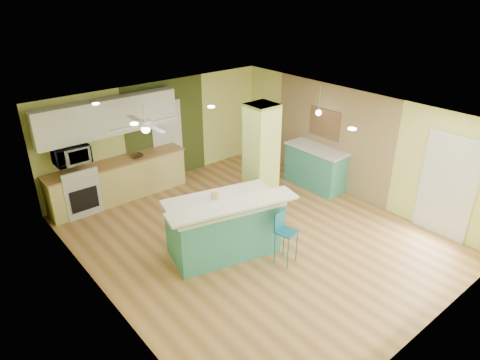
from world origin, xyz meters
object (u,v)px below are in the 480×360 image
at_px(side_counter, 315,167).
at_px(fruit_bowl, 137,156).
at_px(bar_stool, 284,229).
at_px(peninsula, 224,226).
at_px(canister, 215,194).

xyz_separation_m(side_counter, fruit_bowl, (-3.52, 2.37, 0.47)).
relative_size(side_counter, fruit_bowl, 5.88).
relative_size(bar_stool, fruit_bowl, 3.81).
xyz_separation_m(peninsula, fruit_bowl, (-0.06, 3.18, 0.40)).
height_order(peninsula, fruit_bowl, peninsula).
bearing_deg(fruit_bowl, side_counter, -33.93).
relative_size(fruit_bowl, canister, 1.68).
xyz_separation_m(fruit_bowl, canister, (0.03, -2.97, 0.18)).
distance_m(side_counter, canister, 3.60).
bearing_deg(canister, bar_stool, -58.89).
distance_m(side_counter, fruit_bowl, 4.27).
bearing_deg(canister, side_counter, 9.83).
bearing_deg(fruit_bowl, peninsula, -88.99).
bearing_deg(peninsula, bar_stool, -40.40).
bearing_deg(bar_stool, peninsula, 114.63).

